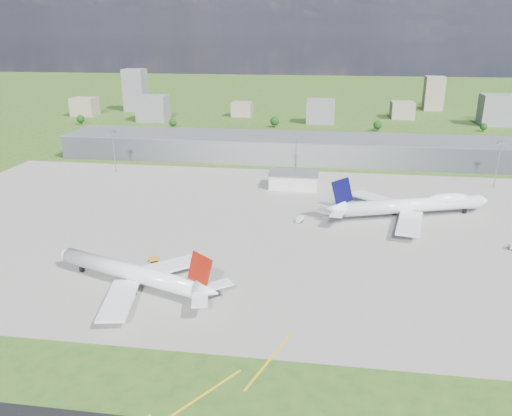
# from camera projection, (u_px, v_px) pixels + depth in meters

# --- Properties ---
(ground) EXTENTS (1400.00, 1400.00, 0.00)m
(ground) POSITION_uv_depth(u_px,v_px,m) (284.00, 164.00, 324.92)
(ground) COLOR #2B5219
(ground) RESTS_ON ground
(apron) EXTENTS (360.00, 190.00, 0.08)m
(apron) POSITION_uv_depth(u_px,v_px,m) (284.00, 227.00, 220.96)
(apron) COLOR gray
(apron) RESTS_ON ground
(terminal) EXTENTS (300.00, 42.00, 15.00)m
(terminal) POSITION_uv_depth(u_px,v_px,m) (286.00, 148.00, 336.40)
(terminal) COLOR slate
(terminal) RESTS_ON ground
(ops_building) EXTENTS (26.00, 16.00, 8.00)m
(ops_building) POSITION_uv_depth(u_px,v_px,m) (294.00, 180.00, 275.60)
(ops_building) COLOR silver
(ops_building) RESTS_ON ground
(mast_west) EXTENTS (3.50, 2.00, 25.90)m
(mast_west) POSITION_uv_depth(u_px,v_px,m) (113.00, 144.00, 299.75)
(mast_west) COLOR gray
(mast_west) RESTS_ON ground
(mast_center) EXTENTS (3.50, 2.00, 25.90)m
(mast_center) POSITION_uv_depth(u_px,v_px,m) (296.00, 150.00, 285.00)
(mast_center) COLOR gray
(mast_center) RESTS_ON ground
(mast_east) EXTENTS (3.50, 2.00, 25.90)m
(mast_east) POSITION_uv_depth(u_px,v_px,m) (499.00, 157.00, 270.26)
(mast_east) COLOR gray
(mast_east) RESTS_ON ground
(airliner_red_twin) EXTENTS (66.18, 50.26, 18.76)m
(airliner_red_twin) POSITION_uv_depth(u_px,v_px,m) (134.00, 274.00, 167.27)
(airliner_red_twin) COLOR white
(airliner_red_twin) RESTS_ON ground
(airliner_blue_quad) EXTENTS (78.51, 60.12, 21.10)m
(airliner_blue_quad) POSITION_uv_depth(u_px,v_px,m) (413.00, 205.00, 230.57)
(airliner_blue_quad) COLOR white
(airliner_blue_quad) RESTS_ON ground
(tug_yellow) EXTENTS (3.74, 3.18, 1.65)m
(tug_yellow) POSITION_uv_depth(u_px,v_px,m) (154.00, 260.00, 187.16)
(tug_yellow) COLOR orange
(tug_yellow) RESTS_ON ground
(van_white_near) EXTENTS (3.65, 5.39, 2.53)m
(van_white_near) POSITION_uv_depth(u_px,v_px,m) (300.00, 219.00, 226.23)
(van_white_near) COLOR silver
(van_white_near) RESTS_ON ground
(bldg_far_w) EXTENTS (24.00, 20.00, 18.00)m
(bldg_far_w) POSITION_uv_depth(u_px,v_px,m) (85.00, 107.00, 509.96)
(bldg_far_w) COLOR gray
(bldg_far_w) RESTS_ON ground
(bldg_w) EXTENTS (28.00, 22.00, 24.00)m
(bldg_w) POSITION_uv_depth(u_px,v_px,m) (153.00, 108.00, 479.58)
(bldg_w) COLOR slate
(bldg_w) RESTS_ON ground
(bldg_cw) EXTENTS (20.00, 18.00, 14.00)m
(bldg_cw) POSITION_uv_depth(u_px,v_px,m) (242.00, 109.00, 507.84)
(bldg_cw) COLOR gray
(bldg_cw) RESTS_ON ground
(bldg_c) EXTENTS (26.00, 20.00, 22.00)m
(bldg_c) POSITION_uv_depth(u_px,v_px,m) (321.00, 111.00, 467.79)
(bldg_c) COLOR slate
(bldg_c) RESTS_ON ground
(bldg_ce) EXTENTS (22.00, 24.00, 16.00)m
(bldg_ce) POSITION_uv_depth(u_px,v_px,m) (402.00, 110.00, 495.38)
(bldg_ce) COLOR gray
(bldg_ce) RESTS_ON ground
(bldg_e) EXTENTS (30.00, 22.00, 28.00)m
(bldg_e) POSITION_uv_depth(u_px,v_px,m) (497.00, 110.00, 454.67)
(bldg_e) COLOR slate
(bldg_e) RESTS_ON ground
(bldg_tall_w) EXTENTS (22.00, 20.00, 44.00)m
(bldg_tall_w) POSITION_uv_depth(u_px,v_px,m) (135.00, 90.00, 537.56)
(bldg_tall_w) COLOR slate
(bldg_tall_w) RESTS_ON ground
(bldg_tall_e) EXTENTS (20.00, 18.00, 36.00)m
(bldg_tall_e) POSITION_uv_depth(u_px,v_px,m) (434.00, 93.00, 542.64)
(bldg_tall_e) COLOR gray
(bldg_tall_e) RESTS_ON ground
(tree_far_w) EXTENTS (7.20, 7.20, 8.80)m
(tree_far_w) POSITION_uv_depth(u_px,v_px,m) (81.00, 119.00, 461.92)
(tree_far_w) COLOR #382314
(tree_far_w) RESTS_ON ground
(tree_w) EXTENTS (6.75, 6.75, 8.25)m
(tree_w) POSITION_uv_depth(u_px,v_px,m) (173.00, 123.00, 445.30)
(tree_w) COLOR #382314
(tree_w) RESTS_ON ground
(tree_c) EXTENTS (8.10, 8.10, 9.90)m
(tree_c) POSITION_uv_depth(u_px,v_px,m) (275.00, 121.00, 446.90)
(tree_c) COLOR #382314
(tree_c) RESTS_ON ground
(tree_e) EXTENTS (7.65, 7.65, 9.35)m
(tree_e) POSITION_uv_depth(u_px,v_px,m) (378.00, 125.00, 430.28)
(tree_e) COLOR #382314
(tree_e) RESTS_ON ground
(tree_far_e) EXTENTS (6.30, 6.30, 7.70)m
(tree_far_e) POSITION_uv_depth(u_px,v_px,m) (484.00, 127.00, 427.87)
(tree_far_e) COLOR #382314
(tree_far_e) RESTS_ON ground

